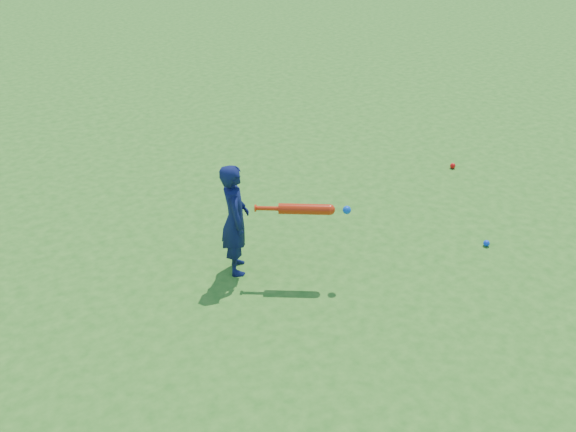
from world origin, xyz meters
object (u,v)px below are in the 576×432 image
object	(u,v)px
child	(235,219)
ground_ball_blue	(486,243)
ground_ball_red	(453,166)
bat_swing	(309,209)

from	to	relation	value
child	ground_ball_blue	size ratio (longest dim) A/B	16.71
ground_ball_red	ground_ball_blue	xyz separation A→B (m)	(-1.05, -1.60, -0.00)
child	ground_ball_red	size ratio (longest dim) A/B	15.63
child	bat_swing	bearing A→B (deg)	-106.10
ground_ball_red	bat_swing	distance (m)	3.19
ground_ball_blue	bat_swing	distance (m)	2.06
ground_ball_blue	ground_ball_red	bearing A→B (deg)	56.71
ground_ball_red	bat_swing	size ratio (longest dim) A/B	0.09
child	ground_ball_red	world-z (taller)	child
ground_ball_red	child	bearing A→B (deg)	-169.40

